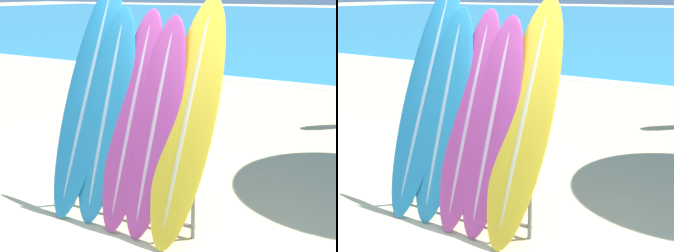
# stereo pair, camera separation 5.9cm
# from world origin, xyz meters

# --- Properties ---
(ground_plane) EXTENTS (160.00, 160.00, 0.00)m
(ground_plane) POSITION_xyz_m (0.00, 0.00, 0.00)
(ground_plane) COLOR beige
(surfboard_rack) EXTENTS (1.55, 0.04, 0.80)m
(surfboard_rack) POSITION_xyz_m (-0.26, 0.40, 0.44)
(surfboard_rack) COLOR slate
(surfboard_rack) RESTS_ON ground_plane
(surfboard_slot_0) EXTENTS (0.56, 1.12, 2.45)m
(surfboard_slot_0) POSITION_xyz_m (-0.88, 0.57, 1.23)
(surfboard_slot_0) COLOR teal
(surfboard_slot_0) RESTS_ON ground_plane
(surfboard_slot_1) EXTENTS (0.54, 0.83, 2.16)m
(surfboard_slot_1) POSITION_xyz_m (-0.57, 0.48, 1.08)
(surfboard_slot_1) COLOR teal
(surfboard_slot_1) RESTS_ON ground_plane
(surfboard_slot_2) EXTENTS (0.49, 0.91, 2.14)m
(surfboard_slot_2) POSITION_xyz_m (-0.24, 0.48, 1.07)
(surfboard_slot_2) COLOR #B23D8E
(surfboard_slot_2) RESTS_ON ground_plane
(surfboard_slot_3) EXTENTS (0.50, 0.85, 2.09)m
(surfboard_slot_3) POSITION_xyz_m (0.04, 0.46, 1.04)
(surfboard_slot_3) COLOR #B23D8E
(surfboard_slot_3) RESTS_ON ground_plane
(surfboard_slot_4) EXTENTS (0.56, 1.08, 2.27)m
(surfboard_slot_4) POSITION_xyz_m (0.37, 0.52, 1.13)
(surfboard_slot_4) COLOR yellow
(surfboard_slot_4) RESTS_ON ground_plane
(person_near_water) EXTENTS (0.24, 0.30, 1.80)m
(person_near_water) POSITION_xyz_m (-2.37, 6.82, 0.98)
(person_near_water) COLOR beige
(person_near_water) RESTS_ON ground_plane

